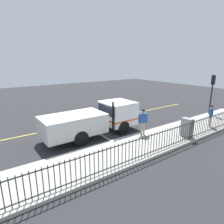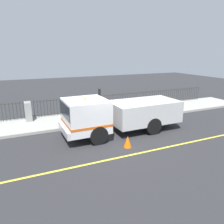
{
  "view_description": "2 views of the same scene",
  "coord_description": "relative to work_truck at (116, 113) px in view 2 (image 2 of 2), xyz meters",
  "views": [
    {
      "loc": [
        11.29,
        -7.36,
        5.09
      ],
      "look_at": [
        0.65,
        0.2,
        1.56
      ],
      "focal_mm": 30.88,
      "sensor_mm": 36.0,
      "label": 1
    },
    {
      "loc": [
        -10.16,
        4.16,
        4.49
      ],
      "look_at": [
        0.56,
        -0.64,
        1.21
      ],
      "focal_mm": 34.3,
      "sensor_mm": 36.0,
      "label": 2
    }
  ],
  "objects": [
    {
      "name": "worker_standing",
      "position": [
        2.15,
        2.23,
        0.05
      ],
      "size": [
        0.4,
        0.62,
        1.8
      ],
      "rotation": [
        0.0,
        0.0,
        -1.95
      ],
      "color": "#264C99",
      "rests_on": "sidewalk_slab"
    },
    {
      "name": "work_truck",
      "position": [
        0.0,
        0.0,
        0.0
      ],
      "size": [
        2.34,
        6.93,
        2.47
      ],
      "rotation": [
        0.0,
        0.0,
        0.01
      ],
      "color": "white",
      "rests_on": "ground"
    },
    {
      "name": "sidewalk_slab",
      "position": [
        3.23,
        0.74,
        -1.13
      ],
      "size": [
        3.09,
        27.11,
        0.16
      ],
      "primitive_type": "cube",
      "color": "#A3A099",
      "rests_on": "ground"
    },
    {
      "name": "iron_fence",
      "position": [
        4.53,
        0.74,
        -0.44
      ],
      "size": [
        0.04,
        23.08,
        1.22
      ],
      "color": "#2D332D",
      "rests_on": "sidewalk_slab"
    },
    {
      "name": "utility_cabinet",
      "position": [
        4.05,
        4.41,
        -0.43
      ],
      "size": [
        0.72,
        0.41,
        1.24
      ],
      "primitive_type": "cube",
      "color": "gray",
      "rests_on": "sidewalk_slab"
    },
    {
      "name": "traffic_cone",
      "position": [
        -1.93,
        0.25,
        -0.93
      ],
      "size": [
        0.4,
        0.4,
        0.57
      ],
      "primitive_type": "cone",
      "color": "orange",
      "rests_on": "ground"
    },
    {
      "name": "ground_plane",
      "position": [
        -0.29,
        0.74,
        -1.21
      ],
      "size": [
        59.64,
        59.64,
        0.0
      ],
      "primitive_type": "plane",
      "color": "#2B2B2D",
      "rests_on": "ground"
    },
    {
      "name": "lane_marking",
      "position": [
        -2.75,
        0.74,
        -1.21
      ],
      "size": [
        0.12,
        24.4,
        0.01
      ],
      "primitive_type": "cube",
      "color": "yellow",
      "rests_on": "ground"
    }
  ]
}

